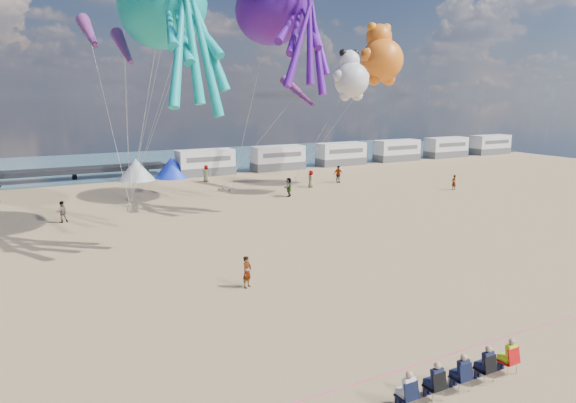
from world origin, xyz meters
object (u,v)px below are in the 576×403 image
(motorhome_5, at_px, (490,145))
(motorhome_2, at_px, (341,154))
(motorhome_3, at_px, (397,150))
(sandbag_b, at_px, (232,190))
(kite_octopus_purple, at_px, (272,10))
(sandbag_c, at_px, (290,187))
(windsock_right, at_px, (123,47))
(tent_blue, at_px, (172,167))
(windsock_mid, at_px, (298,92))
(spectator_row, at_px, (460,371))
(sandbag_a, at_px, (131,209))
(sandbag_d, at_px, (221,189))
(tent_white, at_px, (136,170))
(kite_panda, at_px, (352,80))
(windsock_left, at_px, (88,32))
(beachgoer_4, at_px, (289,187))
(beachgoer_6, at_px, (311,179))
(motorhome_1, at_px, (278,158))
(beachgoer_0, at_px, (206,173))
(motorhome_0, at_px, (206,162))
(beachgoer_5, at_px, (454,182))
(kite_octopus_teal, at_px, (161,5))
(sandbag_e, at_px, (130,199))
(beachgoer_1, at_px, (62,212))
(kite_teddy_orange, at_px, (382,60))
(beachgoer_3, at_px, (338,174))
(motorhome_4, at_px, (446,147))
(standing_person, at_px, (247,272))

(motorhome_5, bearing_deg, motorhome_2, 180.00)
(motorhome_2, height_order, motorhome_3, same)
(sandbag_b, bearing_deg, kite_octopus_purple, -68.95)
(sandbag_c, relative_size, windsock_right, 0.11)
(tent_blue, xyz_separation_m, windsock_mid, (9.72, -12.02, 8.32))
(spectator_row, height_order, sandbag_a, spectator_row)
(motorhome_5, bearing_deg, tent_blue, 180.00)
(sandbag_d, bearing_deg, tent_white, 121.48)
(kite_octopus_purple, xyz_separation_m, kite_panda, (7.39, -1.28, -5.72))
(motorhome_2, height_order, windsock_left, windsock_left)
(beachgoer_4, distance_m, beachgoer_6, 5.34)
(motorhome_1, relative_size, motorhome_5, 1.00)
(beachgoer_0, xyz_separation_m, sandbag_d, (-0.39, -5.65, -0.79))
(tent_blue, xyz_separation_m, windsock_right, (-8.36, -20.23, 11.19))
(windsock_mid, bearing_deg, motorhome_0, 112.63)
(beachgoer_5, xyz_separation_m, sandbag_a, (-30.24, 5.53, -0.64))
(motorhome_1, bearing_deg, spectator_row, -110.10)
(sandbag_c, height_order, kite_octopus_teal, kite_octopus_teal)
(sandbag_b, height_order, sandbag_e, same)
(motorhome_2, distance_m, beachgoer_1, 39.73)
(motorhome_0, xyz_separation_m, motorhome_2, (19.00, 0.00, 0.00))
(sandbag_c, bearing_deg, windsock_mid, -2.06)
(sandbag_d, bearing_deg, sandbag_e, -174.34)
(motorhome_1, xyz_separation_m, tent_blue, (-13.50, 0.00, -0.30))
(motorhome_5, relative_size, kite_teddy_orange, 0.91)
(motorhome_0, bearing_deg, beachgoer_3, -47.11)
(tent_white, height_order, sandbag_e, tent_white)
(motorhome_4, xyz_separation_m, sandbag_a, (-49.62, -15.15, -1.39))
(beachgoer_4, height_order, sandbag_b, beachgoer_4)
(motorhome_0, bearing_deg, windsock_right, -121.41)
(sandbag_d, distance_m, kite_teddy_orange, 20.60)
(beachgoer_0, relative_size, beachgoer_4, 1.02)
(beachgoer_5, distance_m, beachgoer_6, 14.19)
(spectator_row, xyz_separation_m, beachgoer_6, (14.42, 33.96, 0.22))
(motorhome_1, height_order, beachgoer_0, motorhome_1)
(motorhome_1, distance_m, tent_blue, 13.50)
(kite_octopus_purple, bearing_deg, beachgoer_3, 49.54)
(standing_person, height_order, windsock_mid, windsock_mid)
(windsock_right, bearing_deg, beachgoer_6, 20.73)
(sandbag_e, distance_m, kite_octopus_purple, 20.66)
(motorhome_1, relative_size, beachgoer_0, 3.66)
(beachgoer_0, distance_m, windsock_right, 22.39)
(motorhome_4, height_order, kite_panda, kite_panda)
(motorhome_1, distance_m, kite_octopus_purple, 23.66)
(sandbag_a, relative_size, kite_octopus_teal, 0.04)
(kite_octopus_teal, xyz_separation_m, kite_panda, (18.42, 4.87, -4.34))
(kite_teddy_orange, bearing_deg, tent_white, 162.49)
(spectator_row, xyz_separation_m, sandbag_a, (-3.99, 31.65, -0.54))
(motorhome_1, distance_m, motorhome_2, 9.50)
(beachgoer_0, height_order, beachgoer_4, beachgoer_0)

